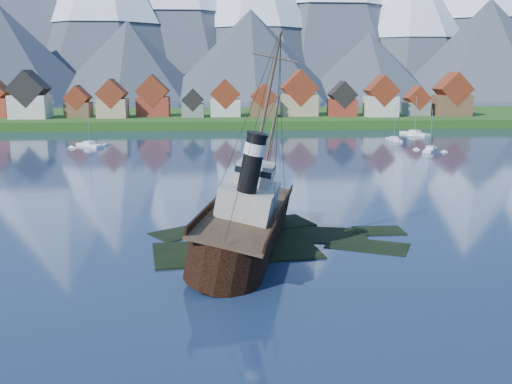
{
  "coord_description": "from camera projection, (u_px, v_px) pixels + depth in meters",
  "views": [
    {
      "loc": [
        -4.82,
        -62.22,
        19.48
      ],
      "look_at": [
        -0.27,
        6.0,
        5.0
      ],
      "focal_mm": 40.0,
      "sensor_mm": 36.0,
      "label": 1
    }
  ],
  "objects": [
    {
      "name": "ground",
      "position": [
        262.0,
        246.0,
        65.09
      ],
      "size": [
        1400.0,
        1400.0,
        0.0
      ],
      "primitive_type": "plane",
      "color": "#182845",
      "rests_on": "ground"
    },
    {
      "name": "shoal",
      "position": [
        275.0,
        243.0,
        67.37
      ],
      "size": [
        31.71,
        21.24,
        1.14
      ],
      "color": "black",
      "rests_on": "ground"
    },
    {
      "name": "tugboat_wreck",
      "position": [
        240.0,
        218.0,
        64.67
      ],
      "size": [
        7.37,
        31.75,
        25.16
      ],
      "rotation": [
        0.0,
        0.19,
        -0.22
      ],
      "color": "black",
      "rests_on": "ground"
    },
    {
      "name": "seawall",
      "position": [
        232.0,
        130.0,
        193.94
      ],
      "size": [
        600.0,
        2.5,
        2.0
      ],
      "primitive_type": "cube",
      "color": "#3F3D38",
      "rests_on": "ground"
    },
    {
      "name": "town",
      "position": [
        141.0,
        101.0,
        209.63
      ],
      "size": [
        250.96,
        16.69,
        17.3
      ],
      "color": "maroon",
      "rests_on": "ground"
    },
    {
      "name": "sailboat_f",
      "position": [
        394.0,
        140.0,
        163.29
      ],
      "size": [
        2.5,
        8.25,
        10.1
      ],
      "rotation": [
        0.0,
        0.0,
        0.06
      ],
      "color": "white",
      "rests_on": "ground"
    },
    {
      "name": "shore_bank",
      "position": [
        230.0,
        121.0,
        231.03
      ],
      "size": [
        600.0,
        80.0,
        3.2
      ],
      "primitive_type": "cube",
      "color": "#244212",
      "rests_on": "ground"
    },
    {
      "name": "sailboat_c",
      "position": [
        90.0,
        146.0,
        150.68
      ],
      "size": [
        8.37,
        8.21,
        12.09
      ],
      "rotation": [
        0.0,
        0.0,
        0.8
      ],
      "color": "white",
      "rests_on": "ground"
    },
    {
      "name": "sailboat_d",
      "position": [
        430.0,
        150.0,
        142.19
      ],
      "size": [
        5.9,
        7.77,
        10.83
      ],
      "rotation": [
        0.0,
        0.0,
        -0.56
      ],
      "color": "white",
      "rests_on": "ground"
    },
    {
      "name": "sailboat_e",
      "position": [
        415.0,
        134.0,
        178.88
      ],
      "size": [
        7.19,
        10.67,
        12.32
      ],
      "rotation": [
        0.0,
        0.0,
        0.47
      ],
      "color": "white",
      "rests_on": "ground"
    }
  ]
}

